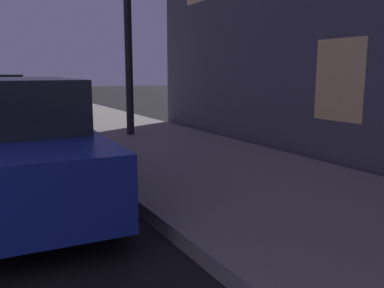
% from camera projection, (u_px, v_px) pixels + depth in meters
% --- Properties ---
extents(car_blue, '(2.12, 4.45, 1.43)m').
position_uv_depth(car_blue, '(6.00, 141.00, 4.72)').
color(car_blue, navy).
rests_on(car_blue, ground).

